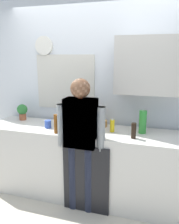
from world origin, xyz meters
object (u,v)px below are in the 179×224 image
bottle_clear_soda (143,122)px  bottle_green_wine (81,114)px  dish_soap (112,126)px  coffee_maker (81,118)px  bottle_amber_beer (56,124)px  bottle_dark_sauce (134,131)px  person_at_sink (81,136)px  person_guest (81,136)px  cup_blue_mug (48,124)px  mixing_bowl (99,123)px  potted_plant (22,111)px

bottle_clear_soda → bottle_green_wine: bottle_green_wine is taller
dish_soap → bottle_green_wine: bearing=160.0°
coffee_maker → dish_soap: 0.42m
bottle_clear_soda → bottle_amber_beer: bearing=-162.7°
bottle_dark_sauce → person_at_sink: (-0.58, -0.16, -0.07)m
dish_soap → person_guest: bearing=-133.0°
bottle_clear_soda → bottle_dark_sauce: bearing=-109.9°
coffee_maker → bottle_dark_sauce: 0.71m
bottle_green_wine → bottle_dark_sauce: size_ratio=1.67×
cup_blue_mug → person_at_sink: person_at_sink is taller
bottle_clear_soda → person_guest: (-0.66, -0.38, -0.12)m
person_at_sink → person_guest: size_ratio=1.00×
bottle_clear_soda → cup_blue_mug: bottle_clear_soda is taller
coffee_maker → bottle_amber_beer: bearing=-131.6°
bottle_amber_beer → cup_blue_mug: size_ratio=2.30×
cup_blue_mug → bottle_dark_sauce: bearing=-3.4°
bottle_amber_beer → bottle_clear_soda: bearing=17.3°
mixing_bowl → potted_plant: potted_plant is taller
dish_soap → person_guest: size_ratio=0.11×
cup_blue_mug → bottle_amber_beer: bearing=-39.0°
bottle_clear_soda → potted_plant: (-1.72, 0.10, -0.01)m
bottle_clear_soda → cup_blue_mug: 1.20m
coffee_maker → dish_soap: (0.41, -0.00, -0.07)m
coffee_maker → potted_plant: 0.97m
dish_soap → person_guest: 0.44m
coffee_maker → bottle_amber_beer: 0.34m
bottle_dark_sauce → potted_plant: (-1.65, 0.31, 0.04)m
potted_plant → bottle_clear_soda: bearing=-3.2°
person_guest → mixing_bowl: bearing=-76.4°
bottle_green_wine → bottle_dark_sauce: bottle_green_wine is taller
person_at_sink → bottle_green_wine: bearing=116.6°
bottle_dark_sauce → bottle_amber_beer: (-0.91, -0.09, 0.03)m
potted_plant → bottle_dark_sauce: bearing=-10.7°
coffee_maker → person_at_sink: bearing=-70.5°
bottle_clear_soda → dish_soap: (-0.36, -0.06, -0.06)m
bottle_dark_sauce → person_guest: size_ratio=0.11×
coffee_maker → bottle_green_wine: coffee_maker is taller
bottle_amber_beer → mixing_bowl: 0.60m
bottle_amber_beer → cup_blue_mug: bearing=141.0°
potted_plant → coffee_maker: bearing=-9.1°
bottle_clear_soda → bottle_dark_sauce: (-0.08, -0.22, -0.05)m
bottle_dark_sauce → person_guest: bearing=-164.5°
bottle_amber_beer → coffee_maker: bearing=48.4°
person_at_sink → mixing_bowl: bearing=89.3°
bottle_green_wine → potted_plant: (-0.91, -0.01, -0.02)m
bottle_dark_sauce → bottle_amber_beer: bearing=-174.2°
bottle_green_wine → person_guest: (0.16, -0.49, -0.13)m
bottle_dark_sauce → dish_soap: bearing=150.5°
bottle_dark_sauce → person_at_sink: size_ratio=0.11×
bottle_dark_sauce → potted_plant: size_ratio=0.78×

